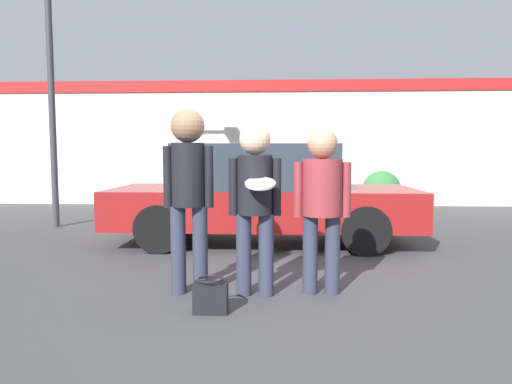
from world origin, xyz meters
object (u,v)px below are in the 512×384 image
object	(u,v)px
parked_car_near	(261,194)
shrub	(381,190)
handbag	(211,296)
person_middle_with_frisbee	(255,194)
person_right	(322,196)
street_lamp	(67,55)
person_left	(188,183)

from	to	relation	value
parked_car_near	shrub	world-z (taller)	parked_car_near
shrub	handbag	distance (m)	8.32
person_middle_with_frisbee	shrub	size ratio (longest dim) A/B	1.78
person_right	street_lamp	size ratio (longest dim) A/B	0.32
parked_car_near	street_lamp	distance (m)	4.56
shrub	street_lamp	bearing A→B (deg)	-153.80
person_right	parked_car_near	distance (m)	2.65
shrub	parked_car_near	bearing A→B (deg)	-122.32
parked_car_near	shrub	xyz separation A→B (m)	(2.85, 4.51, -0.29)
person_middle_with_frisbee	shrub	xyz separation A→B (m)	(2.81, 7.16, -0.53)
person_middle_with_frisbee	street_lamp	world-z (taller)	street_lamp
person_middle_with_frisbee	parked_car_near	distance (m)	2.66
person_middle_with_frisbee	street_lamp	xyz separation A→B (m)	(-3.67, 3.97, 2.19)
person_left	street_lamp	xyz separation A→B (m)	(-3.02, 3.94, 2.09)
parked_car_near	handbag	bearing A→B (deg)	-95.75
shrub	person_middle_with_frisbee	bearing A→B (deg)	-111.43
street_lamp	handbag	bearing A→B (deg)	-53.61
street_lamp	person_left	bearing A→B (deg)	-52.55
person_middle_with_frisbee	person_right	xyz separation A→B (m)	(0.66, 0.10, -0.02)
person_right	shrub	size ratio (longest dim) A/B	1.73
person_middle_with_frisbee	street_lamp	bearing A→B (deg)	132.78
street_lamp	shrub	bearing A→B (deg)	26.20
person_left	person_middle_with_frisbee	world-z (taller)	person_left
parked_car_near	shrub	size ratio (longest dim) A/B	4.87
parked_car_near	shrub	distance (m)	5.35
person_left	shrub	world-z (taller)	person_left
person_right	parked_car_near	bearing A→B (deg)	105.35
person_right	parked_car_near	world-z (taller)	person_right
parked_car_near	handbag	distance (m)	3.24
person_left	parked_car_near	bearing A→B (deg)	76.78
person_middle_with_frisbee	person_right	distance (m)	0.66
parked_car_near	person_middle_with_frisbee	bearing A→B (deg)	-89.05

